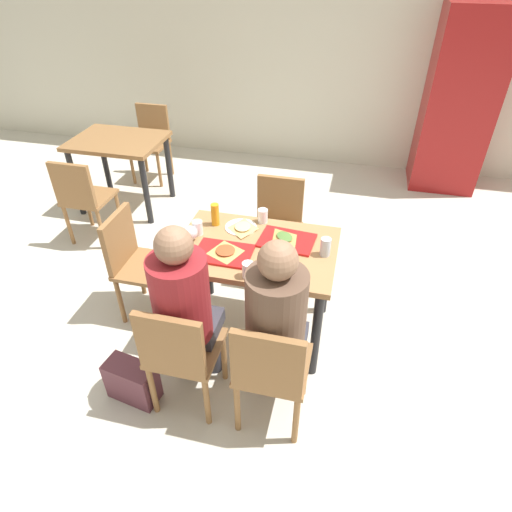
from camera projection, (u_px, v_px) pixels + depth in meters
ground_plane at (256, 329)px, 3.28m from camera, size 10.00×10.00×0.02m
back_wall at (322, 43)px, 4.95m from camera, size 10.00×0.10×2.80m
main_table at (256, 261)px, 2.90m from camera, size 1.05×0.73×0.75m
chair_near_left at (180, 351)px, 2.45m from camera, size 0.40×0.40×0.85m
chair_near_right at (270, 369)px, 2.35m from camera, size 0.40×0.40×0.85m
chair_far_side at (277, 221)px, 3.57m from camera, size 0.40×0.40×0.85m
chair_left_end at (135, 258)px, 3.15m from camera, size 0.40×0.40×0.85m
person_in_red at (185, 303)px, 2.41m from camera, size 0.32×0.42×1.26m
person_in_brown_jacket at (277, 319)px, 2.31m from camera, size 0.32×0.42×1.26m
tray_red_near at (223, 253)px, 2.76m from camera, size 0.36×0.26×0.02m
tray_red_far at (287, 240)px, 2.88m from camera, size 0.38×0.29×0.02m
paper_plate_center at (241, 227)px, 3.01m from camera, size 0.22×0.22×0.01m
paper_plate_near_edge at (273, 268)px, 2.64m from camera, size 0.22×0.22×0.01m
pizza_slice_a at (225, 251)px, 2.75m from camera, size 0.23×0.24×0.02m
pizza_slice_b at (285, 237)px, 2.88m from camera, size 0.23×0.23×0.02m
pizza_slice_c at (243, 227)px, 2.99m from camera, size 0.19×0.22×0.02m
plastic_cup_a at (263, 216)px, 3.05m from camera, size 0.07×0.07×0.10m
plastic_cup_b at (248, 270)px, 2.55m from camera, size 0.07×0.07×0.10m
plastic_cup_c at (198, 228)px, 2.92m from camera, size 0.07×0.07×0.10m
soda_can at (325, 247)px, 2.72m from camera, size 0.07×0.07×0.12m
condiment_bottle at (215, 215)px, 3.00m from camera, size 0.06×0.06×0.16m
foil_bundle at (190, 233)px, 2.87m from camera, size 0.10×0.10×0.10m
handbag at (132, 381)px, 2.71m from camera, size 0.34×0.21×0.28m
drink_fridge at (459, 102)px, 4.65m from camera, size 0.70×0.60×1.90m
background_table at (119, 151)px, 4.42m from camera, size 0.90×0.70×0.75m
background_chair_near at (83, 196)px, 3.92m from camera, size 0.40×0.40×0.85m
background_chair_far at (151, 137)px, 5.07m from camera, size 0.40×0.40×0.85m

